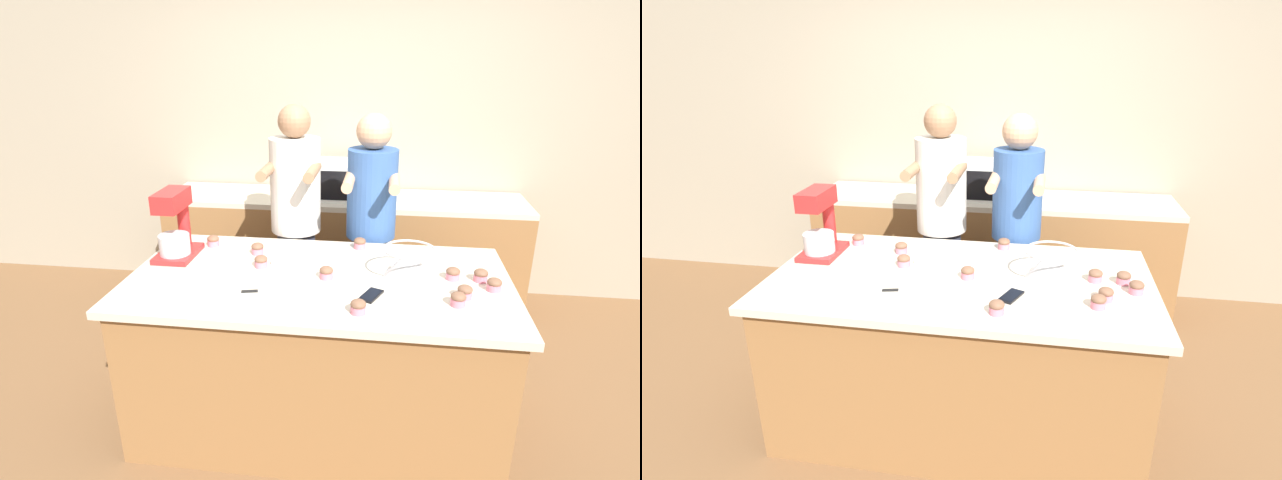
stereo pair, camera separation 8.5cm
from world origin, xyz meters
TOP-DOWN VIEW (x-y plane):
  - ground_plane at (0.00, 0.00)m, footprint 16.00×16.00m
  - back_wall at (0.00, 1.81)m, footprint 10.00×0.06m
  - island_counter at (0.00, 0.00)m, footprint 1.95×1.03m
  - back_counter at (0.00, 1.46)m, footprint 2.80×0.60m
  - person_left at (-0.24, 0.70)m, footprint 0.34×0.50m
  - person_right at (0.24, 0.70)m, footprint 0.33×0.49m
  - stand_mixer at (-0.82, 0.16)m, footprint 0.20×0.30m
  - mixing_bowl at (0.46, 0.03)m, footprint 0.27×0.27m
  - baking_tray at (-0.07, 0.22)m, footprint 0.42×0.23m
  - microwave_oven at (0.01, 1.46)m, footprint 0.55×0.40m
  - cell_phone at (0.28, -0.19)m, footprint 0.12×0.16m
  - knife at (-0.25, -0.21)m, footprint 0.22×0.06m
  - cupcake_0 at (0.82, 0.05)m, footprint 0.07×0.07m
  - cupcake_1 at (0.23, -0.36)m, footprint 0.07×0.07m
  - cupcake_2 at (0.86, -0.05)m, footprint 0.07×0.07m
  - cupcake_3 at (0.04, -0.02)m, footprint 0.07×0.07m
  - cupcake_4 at (-0.68, 0.34)m, footprint 0.07×0.07m
  - cupcake_5 at (0.67, -0.23)m, footprint 0.07×0.07m
  - cupcake_6 at (0.71, -0.15)m, footprint 0.07×0.07m
  - cupcake_7 at (0.68, 0.05)m, footprint 0.07×0.07m
  - cupcake_8 at (-0.32, 0.07)m, footprint 0.07×0.07m
  - cupcake_9 at (0.19, 0.42)m, footprint 0.07×0.07m
  - cupcake_10 at (-0.39, 0.25)m, footprint 0.07×0.07m

SIDE VIEW (x-z plane):
  - ground_plane at x=0.00m, z-range 0.00..0.00m
  - island_counter at x=0.00m, z-range 0.00..0.88m
  - back_counter at x=0.00m, z-range 0.00..0.90m
  - person_right at x=0.24m, z-range 0.05..1.68m
  - knife at x=-0.25m, z-range 0.88..0.89m
  - person_left at x=-0.24m, z-range 0.05..1.72m
  - cell_phone at x=0.28m, z-range 0.88..0.89m
  - baking_tray at x=-0.07m, z-range 0.88..0.92m
  - cupcake_0 at x=0.82m, z-range 0.88..0.95m
  - cupcake_1 at x=0.23m, z-range 0.88..0.95m
  - cupcake_2 at x=0.86m, z-range 0.88..0.95m
  - cupcake_3 at x=0.04m, z-range 0.88..0.95m
  - cupcake_4 at x=-0.68m, z-range 0.88..0.95m
  - cupcake_5 at x=0.67m, z-range 0.88..0.95m
  - cupcake_6 at x=0.71m, z-range 0.88..0.95m
  - cupcake_7 at x=0.68m, z-range 0.88..0.95m
  - cupcake_8 at x=-0.32m, z-range 0.88..0.95m
  - cupcake_9 at x=0.19m, z-range 0.88..0.95m
  - cupcake_10 at x=-0.39m, z-range 0.88..0.95m
  - mixing_bowl at x=0.46m, z-range 0.89..1.05m
  - microwave_oven at x=0.01m, z-range 0.90..1.17m
  - stand_mixer at x=-0.82m, z-range 0.86..1.24m
  - back_wall at x=0.00m, z-range 0.00..2.70m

